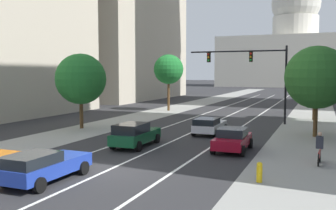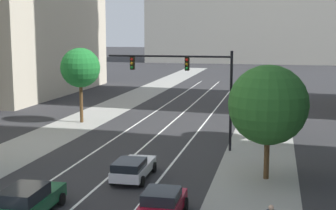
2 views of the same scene
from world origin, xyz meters
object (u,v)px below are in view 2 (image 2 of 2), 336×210
Objects in this scene: capitol_building at (244,16)px; street_tree_mid_right at (268,105)px; car_white at (133,168)px; car_crimson at (162,204)px; street_tree_far_right at (267,93)px; street_tree_near_left at (80,68)px; car_green at (29,200)px; traffic_signal_mast at (192,78)px.

capitol_building is 7.58× the size of street_tree_mid_right.
car_white is 8.78m from street_tree_mid_right.
capitol_building is 11.70× the size of car_white.
street_tree_mid_right is (7.71, 1.89, 3.74)m from car_white.
street_tree_far_right is (4.31, 18.39, 3.08)m from car_crimson.
street_tree_near_left is 23.04m from street_tree_mid_right.
street_tree_near_left reaches higher than car_crimson.
street_tree_mid_right is (0.30, -10.84, 0.64)m from street_tree_far_right.
capitol_building is 104.38m from street_tree_far_right.
street_tree_near_left reaches higher than street_tree_mid_right.
car_green is at bearing 153.94° from car_white.
car_crimson is 6.45m from car_white.
car_green is at bearing -90.72° from capitol_building.
car_green is at bearing -118.43° from street_tree_far_right.
car_white is at bearing -120.19° from street_tree_far_right.
street_tree_near_left is (-12.13, 8.21, -0.10)m from traffic_signal_mast.
traffic_signal_mast is at bearing 131.36° from street_tree_mid_right.
car_white is 19.87m from street_tree_near_left.
capitol_building is 116.97m from car_white.
street_tree_far_right is (5.35, 4.42, -1.53)m from traffic_signal_mast.
car_crimson is (4.66, -122.00, -12.05)m from capitol_building.
capitol_building reaches higher than street_tree_far_right.
car_white is at bearing -26.77° from car_green.
street_tree_near_left reaches higher than car_green.
street_tree_far_right is at bearing -13.84° from car_crimson.
traffic_signal_mast reaches higher than street_tree_near_left.
car_white is at bearing -58.65° from street_tree_near_left.
street_tree_far_right reaches higher than car_crimson.
car_green is 0.48× the size of traffic_signal_mast.
street_tree_near_left is (-13.17, 22.18, 4.51)m from car_crimson.
street_tree_mid_right is (10.82, 8.58, 3.64)m from car_green.
traffic_signal_mast is (5.17, 15.00, 4.53)m from car_green.
street_tree_near_left is at bearing 167.78° from street_tree_far_right.
car_green is (-1.55, -123.03, -11.97)m from capitol_building.
capitol_building is 11.41× the size of car_green.
street_tree_far_right is at bearing 39.58° from traffic_signal_mast.
street_tree_far_right reaches higher than car_green.
capitol_building is 115.12m from street_tree_mid_right.
street_tree_near_left is at bearing 145.90° from traffic_signal_mast.
car_green is at bearing -141.58° from street_tree_mid_right.
car_white is 0.62× the size of street_tree_near_left.
street_tree_far_right is 0.83× the size of street_tree_mid_right.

